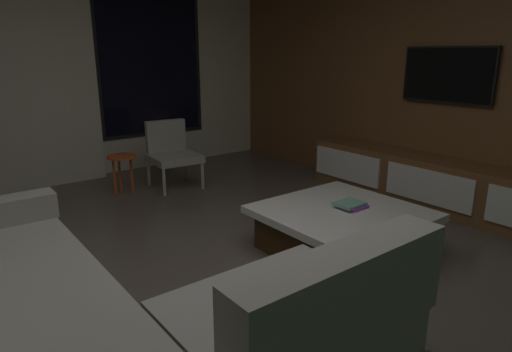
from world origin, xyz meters
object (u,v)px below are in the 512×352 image
accent_chair_near_window (171,150)px  side_stool (122,163)px  sectional_couch (91,328)px  media_console (444,187)px  coffee_table (341,230)px  book_stack_on_coffee_table (351,205)px  mounted_tv (447,75)px

accent_chair_near_window → side_stool: accent_chair_near_window is taller
sectional_couch → media_console: 3.63m
accent_chair_near_window → media_console: (1.76, -2.50, -0.18)m
coffee_table → accent_chair_near_window: bearing=94.6°
sectional_couch → accent_chair_near_window: bearing=55.9°
sectional_couch → media_console: sectional_couch is taller
sectional_couch → media_console: bearing=3.9°
sectional_couch → book_stack_on_coffee_table: bearing=6.1°
book_stack_on_coffee_table → side_stool: bearing=109.9°
side_stool → mounted_tv: size_ratio=0.48×
accent_chair_near_window → book_stack_on_coffee_table: bearing=-83.3°
coffee_table → mounted_tv: bearing=7.0°
media_console → sectional_couch: bearing=-176.1°
sectional_couch → accent_chair_near_window: size_ratio=3.21×
media_console → mounted_tv: (0.18, 0.20, 1.10)m
sectional_couch → coffee_table: bearing=6.5°
media_console → coffee_table: bearing=-179.5°
media_console → book_stack_on_coffee_table: bearing=-179.4°
accent_chair_near_window → side_stool: bearing=179.2°
coffee_table → mounted_tv: (1.73, 0.21, 1.16)m
book_stack_on_coffee_table → mounted_tv: (1.64, 0.21, 0.97)m
sectional_couch → book_stack_on_coffee_table: 2.17m
book_stack_on_coffee_table → mounted_tv: bearing=7.4°
accent_chair_near_window → media_console: bearing=-54.9°
side_stool → media_console: (2.37, -2.51, -0.12)m
sectional_couch → coffee_table: (2.06, 0.23, -0.10)m
book_stack_on_coffee_table → accent_chair_near_window: accent_chair_near_window is taller
accent_chair_near_window → coffee_table: bearing=-85.4°
coffee_table → media_console: bearing=0.5°
coffee_table → side_stool: side_stool is taller
side_stool → coffee_table: bearing=-72.0°
coffee_table → book_stack_on_coffee_table: book_stack_on_coffee_table is taller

